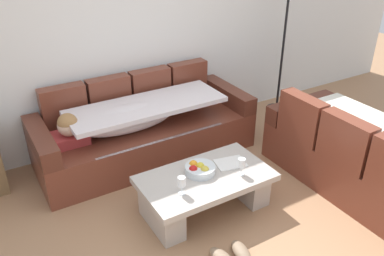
# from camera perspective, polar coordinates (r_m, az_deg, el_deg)

# --- Properties ---
(ground_plane) EXTENTS (14.00, 14.00, 0.00)m
(ground_plane) POSITION_cam_1_polar(r_m,az_deg,el_deg) (3.60, 6.35, -15.12)
(ground_plane) COLOR #A77955
(back_wall) EXTENTS (9.00, 0.10, 2.70)m
(back_wall) POSITION_cam_1_polar(r_m,az_deg,el_deg) (4.64, -9.16, 13.99)
(back_wall) COLOR white
(back_wall) RESTS_ON ground_plane
(couch_along_wall) EXTENTS (2.41, 0.92, 0.88)m
(couch_along_wall) POSITION_cam_1_polar(r_m,az_deg,el_deg) (4.50, -7.23, -0.30)
(couch_along_wall) COLOR brown
(couch_along_wall) RESTS_ON ground_plane
(couch_near_window) EXTENTS (0.92, 2.02, 0.88)m
(couch_near_window) POSITION_cam_1_polar(r_m,az_deg,el_deg) (4.27, 23.73, -4.27)
(couch_near_window) COLOR brown
(couch_near_window) RESTS_ON ground_plane
(coffee_table) EXTENTS (1.20, 0.68, 0.38)m
(coffee_table) POSITION_cam_1_polar(r_m,az_deg,el_deg) (3.71, 1.93, -8.63)
(coffee_table) COLOR #B5ACA3
(coffee_table) RESTS_ON ground_plane
(fruit_bowl) EXTENTS (0.28, 0.28, 0.10)m
(fruit_bowl) POSITION_cam_1_polar(r_m,az_deg,el_deg) (3.64, 1.10, -5.89)
(fruit_bowl) COLOR silver
(fruit_bowl) RESTS_ON coffee_table
(wine_glass_near_left) EXTENTS (0.07, 0.07, 0.17)m
(wine_glass_near_left) POSITION_cam_1_polar(r_m,az_deg,el_deg) (3.34, -1.49, -7.79)
(wine_glass_near_left) COLOR silver
(wine_glass_near_left) RESTS_ON coffee_table
(wine_glass_near_right) EXTENTS (0.07, 0.07, 0.17)m
(wine_glass_near_right) POSITION_cam_1_polar(r_m,az_deg,el_deg) (3.60, 7.12, -5.08)
(wine_glass_near_right) COLOR silver
(wine_glass_near_right) RESTS_ON coffee_table
(open_magazine) EXTENTS (0.32, 0.26, 0.01)m
(open_magazine) POSITION_cam_1_polar(r_m,az_deg,el_deg) (3.80, 5.54, -5.03)
(open_magazine) COLOR white
(open_magazine) RESTS_ON coffee_table
(floor_lamp) EXTENTS (0.33, 0.31, 1.95)m
(floor_lamp) POSITION_cam_1_polar(r_m,az_deg,el_deg) (5.43, 13.06, 13.14)
(floor_lamp) COLOR black
(floor_lamp) RESTS_ON ground_plane
(pair_of_shoes) EXTENTS (0.33, 0.31, 0.09)m
(pair_of_shoes) POSITION_cam_1_polar(r_m,az_deg,el_deg) (3.38, 5.73, -17.66)
(pair_of_shoes) COLOR #8C7259
(pair_of_shoes) RESTS_ON ground_plane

